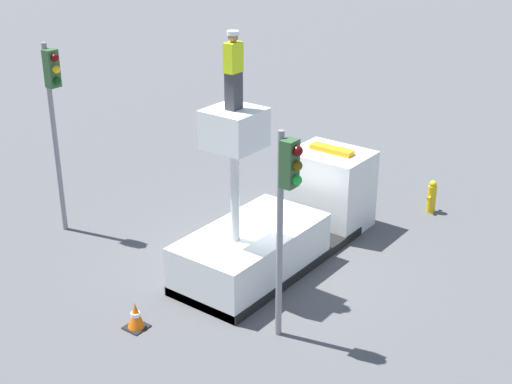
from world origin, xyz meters
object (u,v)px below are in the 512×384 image
Objects in this scene: traffic_light_pole at (286,197)px; traffic_light_across at (54,102)px; fire_hydrant at (432,197)px; bucket_truck at (283,223)px; traffic_cone_rear at (136,316)px; worker at (233,71)px.

traffic_light_pole is 8.03m from traffic_light_across.
traffic_light_pole is at bearing -178.81° from fire_hydrant.
bucket_truck is 4.89m from traffic_cone_rear.
traffic_cone_rear is (-2.31, -5.16, -3.52)m from traffic_light_across.
bucket_truck is 1.23× the size of traffic_light_across.
bucket_truck is at bearing -7.80° from traffic_cone_rear.
worker reaches higher than bucket_truck.
traffic_light_pole is 7.37× the size of traffic_cone_rear.
bucket_truck is 6.95m from traffic_light_across.
traffic_light_pole is at bearing -115.65° from worker.
fire_hydrant is at bearing -21.90° from bucket_truck.
traffic_light_pole is 4.53m from traffic_cone_rear.
fire_hydrant is at bearing -46.25° from traffic_light_across.
worker reaches higher than traffic_light_pole.
worker is at bearing -85.23° from traffic_light_across.
traffic_light_pole is 4.65× the size of fire_hydrant.
traffic_light_across reaches higher than bucket_truck.
bucket_truck is 6.49× the size of fire_hydrant.
fire_hydrant is (5.00, -2.01, -0.45)m from bucket_truck.
worker is 5.89m from traffic_cone_rear.
traffic_light_pole is at bearing -144.49° from bucket_truck.
traffic_light_pole is 8.55m from fire_hydrant.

